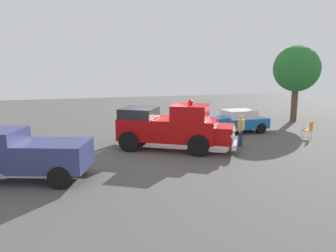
% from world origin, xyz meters
% --- Properties ---
extents(ground_plane, '(60.00, 60.00, 0.00)m').
position_xyz_m(ground_plane, '(0.00, 0.00, 0.00)').
color(ground_plane, '#514F4C').
extents(vintage_fire_truck, '(4.95, 6.21, 2.59)m').
position_xyz_m(vintage_fire_truck, '(0.32, 0.66, 1.20)').
color(vintage_fire_truck, black).
rests_on(vintage_fire_truck, ground).
extents(classic_hot_rod, '(1.95, 4.38, 1.46)m').
position_xyz_m(classic_hot_rod, '(-2.63, 5.79, 0.75)').
color(classic_hot_rod, black).
rests_on(classic_hot_rod, ground).
extents(parked_pickup, '(3.30, 5.13, 1.90)m').
position_xyz_m(parked_pickup, '(3.06, -6.04, 0.99)').
color(parked_pickup, black).
rests_on(parked_pickup, ground).
extents(lawn_chair_near_truck, '(0.69, 0.69, 1.02)m').
position_xyz_m(lawn_chair_near_truck, '(-1.91, -1.50, 0.59)').
color(lawn_chair_near_truck, '#B7BABF').
rests_on(lawn_chair_near_truck, ground).
extents(lawn_chair_by_car, '(0.67, 0.67, 1.02)m').
position_xyz_m(lawn_chair_by_car, '(0.27, 9.21, 0.59)').
color(lawn_chair_by_car, '#B7BABF').
rests_on(lawn_chair_by_car, ground).
extents(spectator_seated, '(0.62, 0.65, 1.29)m').
position_xyz_m(spectator_seated, '(-1.83, -1.40, 0.70)').
color(spectator_seated, '#383842').
rests_on(spectator_seated, ground).
extents(spectator_standing, '(0.53, 0.52, 1.68)m').
position_xyz_m(spectator_standing, '(0.81, 4.35, 0.96)').
color(spectator_standing, '#2D334C').
rests_on(spectator_standing, ground).
extents(oak_tree_right, '(3.51, 3.51, 5.83)m').
position_xyz_m(oak_tree_right, '(-5.32, 12.51, 4.04)').
color(oak_tree_right, brown).
rests_on(oak_tree_right, ground).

